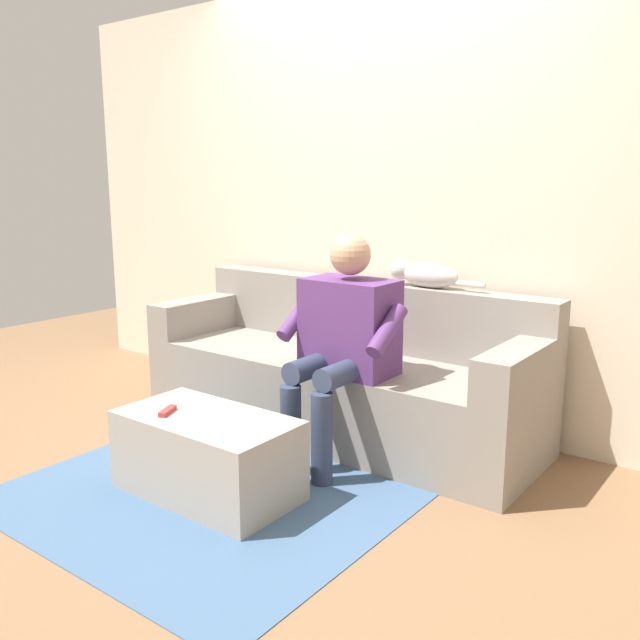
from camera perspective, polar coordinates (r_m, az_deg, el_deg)
ground_plane at (r=3.30m, az=-5.78°, el=-12.65°), size 8.00×8.00×0.00m
back_wall at (r=3.92m, az=5.40°, el=10.01°), size 5.00×0.06×2.48m
couch at (r=3.72m, az=1.71°, el=-4.87°), size 2.22×0.74×0.80m
coffee_table at (r=3.04m, az=-9.49°, el=-11.21°), size 0.80×0.43×0.36m
person_solo_seated at (r=3.24m, az=1.95°, el=-1.24°), size 0.60×0.53×1.11m
cat_on_backrest at (r=3.62m, az=8.80°, el=3.85°), size 0.55×0.12×0.14m
remote_red at (r=3.04m, az=-12.77°, el=-7.51°), size 0.08×0.12×0.02m
floor_rug at (r=3.19m, az=-7.87°, el=-13.53°), size 1.65×1.68×0.01m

